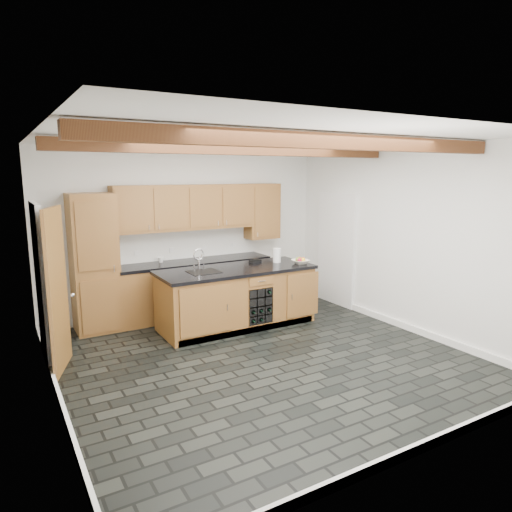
{
  "coord_description": "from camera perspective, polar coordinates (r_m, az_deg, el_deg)",
  "views": [
    {
      "loc": [
        -2.93,
        -4.86,
        2.39
      ],
      "look_at": [
        0.37,
        0.8,
        1.2
      ],
      "focal_mm": 32.0,
      "sensor_mm": 36.0,
      "label": 1
    }
  ],
  "objects": [
    {
      "name": "paper_towel",
      "position": [
        7.55,
        2.63,
        0.08
      ],
      "size": [
        0.13,
        0.13,
        0.23
      ],
      "primitive_type": "cylinder",
      "color": "white",
      "rests_on": "island"
    },
    {
      "name": "fruit_cluster",
      "position": [
        7.47,
        5.59,
        -0.44
      ],
      "size": [
        0.16,
        0.17,
        0.07
      ],
      "color": "red",
      "rests_on": "fruit_bowl"
    },
    {
      "name": "island",
      "position": [
        7.21,
        -2.35,
        -5.17
      ],
      "size": [
        2.48,
        0.96,
        0.93
      ],
      "color": "brown",
      "rests_on": "ground"
    },
    {
      "name": "back_cabinetry",
      "position": [
        7.68,
        -10.22,
        -0.42
      ],
      "size": [
        3.65,
        0.62,
        2.2
      ],
      "color": "brown",
      "rests_on": "ground"
    },
    {
      "name": "room_shell",
      "position": [
        6.16,
        -2.36,
        2.26
      ],
      "size": [
        5.01,
        5.0,
        5.0
      ],
      "color": "white",
      "rests_on": "ground"
    },
    {
      "name": "faucet",
      "position": [
        6.9,
        -6.66,
        -1.66
      ],
      "size": [
        0.45,
        0.4,
        0.34
      ],
      "color": "black",
      "rests_on": "island"
    },
    {
      "name": "kitchen_scale",
      "position": [
        7.56,
        -0.1,
        -0.59
      ],
      "size": [
        0.21,
        0.14,
        0.06
      ],
      "rotation": [
        0.0,
        0.0,
        0.18
      ],
      "color": "black",
      "rests_on": "island"
    },
    {
      "name": "fruit_bowl",
      "position": [
        7.47,
        5.59,
        -0.72
      ],
      "size": [
        0.3,
        0.3,
        0.07
      ],
      "primitive_type": "imported",
      "rotation": [
        0.0,
        0.0,
        -0.08
      ],
      "color": "white",
      "rests_on": "island"
    },
    {
      "name": "ground",
      "position": [
        6.16,
        0.83,
        -12.5
      ],
      "size": [
        5.0,
        5.0,
        0.0
      ],
      "primitive_type": "plane",
      "color": "black",
      "rests_on": "ground"
    },
    {
      "name": "mug",
      "position": [
        7.7,
        -11.82,
        -0.47
      ],
      "size": [
        0.13,
        0.13,
        0.09
      ],
      "primitive_type": "imported",
      "rotation": [
        0.0,
        0.0,
        0.36
      ],
      "color": "white",
      "rests_on": "back_cabinetry"
    }
  ]
}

